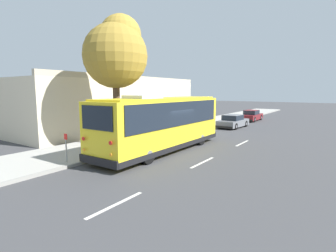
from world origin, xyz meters
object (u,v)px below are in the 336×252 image
at_px(shuttle_bus, 162,121).
at_px(sign_post_near, 66,148).
at_px(parked_sedan_gray, 233,122).
at_px(sign_post_far, 95,145).
at_px(parked_sedan_maroon, 252,116).
at_px(fire_hydrant, 199,125).
at_px(street_tree, 117,52).

xyz_separation_m(shuttle_bus, sign_post_near, (-5.16, 1.99, -0.92)).
height_order(parked_sedan_gray, sign_post_near, sign_post_near).
bearing_deg(parked_sedan_gray, sign_post_far, 175.78).
xyz_separation_m(parked_sedan_gray, parked_sedan_maroon, (7.09, 0.33, 0.01)).
xyz_separation_m(shuttle_bus, fire_hydrant, (8.49, 1.96, -1.24)).
distance_m(parked_sedan_maroon, sign_post_far, 22.84).
bearing_deg(parked_sedan_maroon, parked_sedan_gray, -178.07).
bearing_deg(parked_sedan_gray, street_tree, 170.22).
height_order(shuttle_bus, sign_post_near, shuttle_bus).
bearing_deg(parked_sedan_maroon, sign_post_far, 175.58).
xyz_separation_m(parked_sedan_gray, fire_hydrant, (-3.79, 1.76, -0.04)).
height_order(sign_post_near, sign_post_far, sign_post_near).
relative_size(street_tree, sign_post_near, 5.84).
relative_size(parked_sedan_gray, fire_hydrant, 5.35).
relative_size(parked_sedan_maroon, street_tree, 0.56).
bearing_deg(sign_post_near, sign_post_far, 0.00).
relative_size(parked_sedan_gray, sign_post_far, 4.03).
bearing_deg(parked_sedan_maroon, shuttle_bus, -179.18).
xyz_separation_m(parked_sedan_maroon, fire_hydrant, (-10.88, 1.43, -0.05)).
relative_size(parked_sedan_maroon, sign_post_far, 4.29).
distance_m(shuttle_bus, sign_post_near, 5.61).
relative_size(shuttle_bus, fire_hydrant, 12.37).
xyz_separation_m(shuttle_bus, street_tree, (-0.67, 2.97, 4.18)).
relative_size(sign_post_near, fire_hydrant, 1.73).
height_order(parked_sedan_maroon, sign_post_far, parked_sedan_maroon).
xyz_separation_m(parked_sedan_maroon, sign_post_far, (-22.79, 1.47, 0.09)).
bearing_deg(sign_post_far, sign_post_near, 180.00).
distance_m(shuttle_bus, fire_hydrant, 8.80).
bearing_deg(fire_hydrant, parked_sedan_maroon, -7.51).
bearing_deg(street_tree, fire_hydrant, -6.32).
bearing_deg(shuttle_bus, sign_post_near, 158.86).
height_order(shuttle_bus, parked_sedan_maroon, shuttle_bus).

